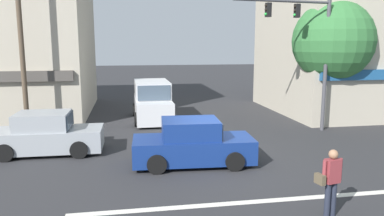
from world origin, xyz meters
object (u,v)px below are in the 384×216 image
at_px(street_tree, 333,41).
at_px(traffic_light_mast, 309,42).
at_px(pedestrian_foreground_with_bag, 331,179).
at_px(utility_pole_near_left, 21,38).
at_px(sedan_parked_curbside, 193,144).
at_px(sedan_waiting_far, 46,135).
at_px(van_crossing_rightbound, 152,102).

xyz_separation_m(street_tree, traffic_light_mast, (-1.99, -1.38, -0.06)).
height_order(street_tree, pedestrian_foreground_with_bag, street_tree).
xyz_separation_m(utility_pole_near_left, traffic_light_mast, (12.71, -1.48, -0.20)).
relative_size(utility_pole_near_left, traffic_light_mast, 1.36).
distance_m(street_tree, sedan_parked_curbside, 10.23).
distance_m(sedan_waiting_far, pedestrian_foreground_with_bag, 10.27).
height_order(traffic_light_mast, van_crossing_rightbound, traffic_light_mast).
distance_m(street_tree, van_crossing_rightbound, 9.82).
bearing_deg(street_tree, sedan_waiting_far, -167.32).
bearing_deg(sedan_waiting_far, van_crossing_rightbound, 52.19).
height_order(traffic_light_mast, sedan_waiting_far, traffic_light_mast).
relative_size(van_crossing_rightbound, sedan_waiting_far, 1.12).
relative_size(traffic_light_mast, van_crossing_rightbound, 1.35).
height_order(utility_pole_near_left, traffic_light_mast, utility_pole_near_left).
relative_size(street_tree, sedan_waiting_far, 1.52).
xyz_separation_m(van_crossing_rightbound, sedan_waiting_far, (-4.40, -5.67, -0.29)).
bearing_deg(sedan_parked_curbside, traffic_light_mast, 32.39).
bearing_deg(traffic_light_mast, sedan_waiting_far, -171.87).
bearing_deg(utility_pole_near_left, van_crossing_rightbound, 23.84).
relative_size(street_tree, traffic_light_mast, 1.01).
bearing_deg(utility_pole_near_left, street_tree, -0.42).
height_order(street_tree, van_crossing_rightbound, street_tree).
relative_size(sedan_parked_curbside, sedan_waiting_far, 1.01).
bearing_deg(sedan_waiting_far, utility_pole_near_left, 114.66).
distance_m(utility_pole_near_left, sedan_parked_curbside, 9.27).
distance_m(utility_pole_near_left, traffic_light_mast, 12.80).
bearing_deg(street_tree, utility_pole_near_left, 179.58).
height_order(traffic_light_mast, pedestrian_foreground_with_bag, traffic_light_mast).
bearing_deg(pedestrian_foreground_with_bag, van_crossing_rightbound, 105.22).
xyz_separation_m(street_tree, utility_pole_near_left, (-14.70, 0.11, 0.14)).
xyz_separation_m(utility_pole_near_left, pedestrian_foreground_with_bag, (9.19, -9.81, -3.42)).
xyz_separation_m(sedan_parked_curbside, pedestrian_foreground_with_bag, (2.54, -4.48, 0.24)).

